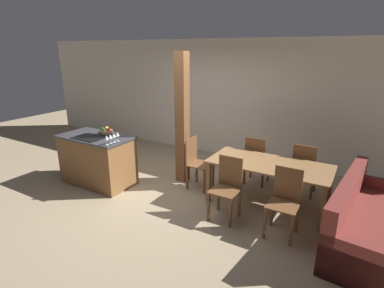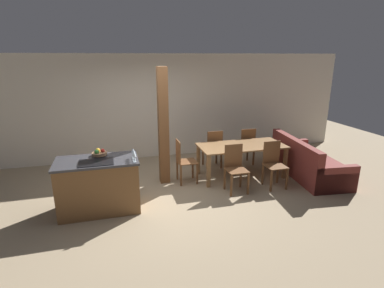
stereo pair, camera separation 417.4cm
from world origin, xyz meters
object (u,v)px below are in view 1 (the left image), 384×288
dining_table (269,169)px  dining_chair_far_right (304,168)px  fruit_bowl (106,131)px  wine_glass_middle (110,137)px  wine_glass_near (106,138)px  dining_chair_far_left (256,160)px  dining_chair_near_right (284,201)px  wine_glass_end (117,134)px  timber_post (182,120)px  dining_chair_head_end (197,162)px  kitchen_island (98,160)px  dining_chair_near_left (227,187)px  couch (371,225)px  wine_glass_far (114,136)px

dining_table → dining_chair_far_right: (0.43, 0.67, -0.14)m
fruit_bowl → wine_glass_middle: (0.57, -0.45, 0.08)m
wine_glass_near → dining_chair_far_left: (2.00, 1.77, -0.57)m
dining_chair_near_right → dining_chair_far_right: 1.34m
wine_glass_end → timber_post: 1.22m
dining_chair_head_end → kitchen_island: bearing=114.7°
wine_glass_middle → fruit_bowl: bearing=142.0°
fruit_bowl → wine_glass_near: (0.57, -0.53, 0.08)m
fruit_bowl → dining_chair_near_left: size_ratio=0.28×
dining_table → dining_chair_far_right: dining_chair_far_right is taller
dining_chair_near_left → timber_post: (-1.29, 0.81, 0.72)m
wine_glass_middle → timber_post: 1.36m
dining_chair_far_right → timber_post: size_ratio=0.39×
wine_glass_near → dining_chair_far_right: size_ratio=0.17×
wine_glass_middle → dining_chair_head_end: size_ratio=0.17×
fruit_bowl → dining_table: size_ratio=0.14×
wine_glass_near → dining_chair_far_right: bearing=31.7°
fruit_bowl → dining_chair_far_left: size_ratio=0.28×
wine_glass_end → timber_post: bearing=54.2°
wine_glass_middle → wine_glass_near: bearing=-90.0°
dining_chair_head_end → timber_post: bearing=71.1°
dining_table → dining_chair_near_right: (0.43, -0.67, -0.14)m
fruit_bowl → kitchen_island: bearing=-101.6°
wine_glass_end → couch: (3.92, 0.50, -0.79)m
wine_glass_near → dining_chair_far_left: size_ratio=0.17×
wine_glass_far → dining_chair_near_left: 2.10m
dining_table → dining_chair_head_end: 1.34m
wine_glass_middle → dining_chair_head_end: bearing=42.6°
dining_table → dining_chair_far_right: 0.81m
fruit_bowl → wine_glass_end: size_ratio=1.61×
fruit_bowl → wine_glass_middle: size_ratio=1.61×
dining_chair_far_left → dining_chair_far_right: size_ratio=1.00×
wine_glass_near → wine_glass_far: 0.17m
dining_chair_near_right → couch: dining_chair_near_right is taller
wine_glass_far → couch: wine_glass_far is taller
wine_glass_end → dining_chair_near_left: wine_glass_end is taller
wine_glass_middle → dining_chair_far_left: (2.00, 1.68, -0.57)m
fruit_bowl → dining_chair_near_right: fruit_bowl is taller
wine_glass_near → dining_chair_near_left: 2.12m
wine_glass_far → timber_post: size_ratio=0.07×
wine_glass_far → dining_chair_near_right: wine_glass_far is taller
dining_table → dining_chair_far_left: bearing=122.6°
dining_chair_near_left → dining_chair_head_end: 1.12m
fruit_bowl → dining_chair_near_left: bearing=-2.3°
wine_glass_near → fruit_bowl: bearing=137.1°
dining_table → kitchen_island: bearing=-165.5°
wine_glass_end → dining_chair_near_right: wine_glass_end is taller
wine_glass_near → dining_chair_near_right: bearing=8.5°
dining_chair_head_end → timber_post: (-0.39, 0.13, 0.72)m
dining_table → timber_post: size_ratio=0.78×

